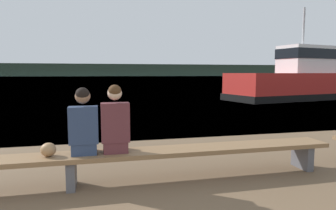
# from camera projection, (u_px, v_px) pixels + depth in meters

# --- Properties ---
(water_surface) EXTENTS (240.00, 240.00, 0.00)m
(water_surface) POSITION_uv_depth(u_px,v_px,m) (95.00, 77.00, 122.94)
(water_surface) COLOR teal
(water_surface) RESTS_ON ground
(far_shoreline) EXTENTS (600.00, 12.00, 6.60)m
(far_shoreline) POSITION_uv_depth(u_px,v_px,m) (95.00, 70.00, 165.01)
(far_shoreline) COLOR #2D3D2D
(far_shoreline) RESTS_ON ground
(bench_main) EXTENTS (8.20, 0.52, 0.48)m
(bench_main) POSITION_uv_depth(u_px,v_px,m) (71.00, 160.00, 4.25)
(bench_main) COLOR brown
(bench_main) RESTS_ON ground
(person_left) EXTENTS (0.40, 0.36, 0.96)m
(person_left) POSITION_uv_depth(u_px,v_px,m) (84.00, 125.00, 4.24)
(person_left) COLOR navy
(person_left) RESTS_ON bench_main
(person_right) EXTENTS (0.40, 0.36, 0.99)m
(person_right) POSITION_uv_depth(u_px,v_px,m) (115.00, 123.00, 4.34)
(person_right) COLOR #56282D
(person_right) RESTS_ON bench_main
(shopping_bag) EXTENTS (0.21, 0.20, 0.19)m
(shopping_bag) POSITION_uv_depth(u_px,v_px,m) (48.00, 150.00, 4.17)
(shopping_bag) COLOR #9E754C
(shopping_bag) RESTS_ON bench_main
(tugboat_red) EXTENTS (10.26, 4.97, 5.69)m
(tugboat_red) POSITION_uv_depth(u_px,v_px,m) (300.00, 82.00, 19.02)
(tugboat_red) COLOR red
(tugboat_red) RESTS_ON water_surface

